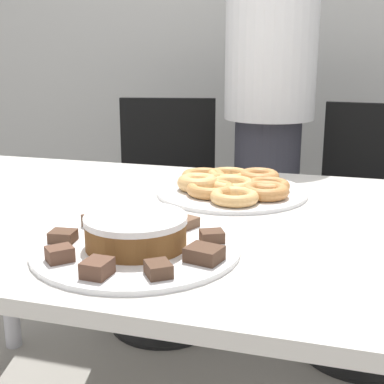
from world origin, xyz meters
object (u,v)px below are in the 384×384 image
object	(u,v)px
office_chair_left	(165,218)
plate_cake	(136,249)
frosted_cake	(136,231)
plate_donuts	(232,192)
office_chair_right	(368,237)
person_standing	(269,104)

from	to	relation	value
office_chair_left	plate_cake	bearing A→B (deg)	-85.49
frosted_cake	plate_donuts	bearing A→B (deg)	79.80
office_chair_right	frosted_cake	size ratio (longest dim) A/B	4.68
plate_cake	frosted_cake	xyz separation A→B (m)	(0.00, 0.00, 0.04)
office_chair_right	plate_donuts	world-z (taller)	office_chair_right
office_chair_right	frosted_cake	distance (m)	1.22
frosted_cake	office_chair_left	bearing A→B (deg)	106.71
person_standing	frosted_cake	size ratio (longest dim) A/B	8.79
person_standing	plate_donuts	xyz separation A→B (m)	(0.01, -0.68, -0.17)
plate_cake	frosted_cake	distance (m)	0.04
plate_cake	person_standing	bearing A→B (deg)	86.17
office_chair_left	plate_donuts	size ratio (longest dim) A/B	2.28
office_chair_right	frosted_cake	xyz separation A→B (m)	(-0.47, -1.08, 0.33)
plate_cake	office_chair_left	bearing A→B (deg)	106.71
plate_donuts	office_chair_right	bearing A→B (deg)	58.00
plate_cake	frosted_cake	size ratio (longest dim) A/B	2.03
person_standing	plate_cake	xyz separation A→B (m)	(-0.08, -1.14, -0.17)
office_chair_right	plate_donuts	size ratio (longest dim) A/B	2.28
person_standing	frosted_cake	bearing A→B (deg)	-93.83
office_chair_left	person_standing	bearing A→B (deg)	-3.05
plate_cake	plate_donuts	size ratio (longest dim) A/B	0.99
frosted_cake	plate_cake	bearing A→B (deg)	180.00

